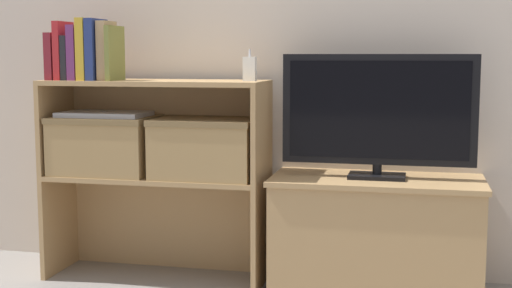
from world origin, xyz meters
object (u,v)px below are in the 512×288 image
at_px(book_maroon, 55,57).
at_px(book_olive, 115,53).
at_px(book_mustard, 87,49).
at_px(storage_basket_right, 206,145).
at_px(laptop, 105,114).
at_px(book_plum, 78,53).
at_px(storage_basket_left, 105,142).
at_px(book_charcoal, 70,58).
at_px(book_navy, 96,50).
at_px(tv, 378,112).
at_px(tv_stand, 376,234).
at_px(book_tan, 107,51).
at_px(book_crimson, 64,51).
at_px(baby_monitor, 250,69).

relative_size(book_maroon, book_olive, 0.88).
height_order(book_mustard, storage_basket_right, book_mustard).
bearing_deg(laptop, book_plum, -154.96).
relative_size(book_mustard, storage_basket_left, 0.60).
distance_m(book_charcoal, book_navy, 0.12).
height_order(tv, book_navy, book_navy).
bearing_deg(laptop, storage_basket_left, 26.57).
height_order(tv_stand, book_charcoal, book_charcoal).
bearing_deg(book_navy, book_maroon, -180.00).
distance_m(tv_stand, book_olive, 1.27).
bearing_deg(book_navy, book_olive, 0.00).
distance_m(tv, book_plum, 1.24).
xyz_separation_m(book_navy, book_tan, (0.04, -0.00, -0.00)).
bearing_deg(book_mustard, book_tan, 0.00).
height_order(tv_stand, book_plum, book_plum).
height_order(book_mustard, book_olive, book_mustard).
distance_m(book_crimson, storage_basket_left, 0.41).
height_order(storage_basket_right, laptop, laptop).
height_order(tv, book_charcoal, book_charcoal).
distance_m(tv, storage_basket_right, 0.70).
relative_size(book_plum, book_olive, 1.02).
distance_m(book_tan, baby_monitor, 0.59).
bearing_deg(storage_basket_left, book_olive, -31.05).
xyz_separation_m(book_maroon, baby_monitor, (0.81, 0.06, -0.05)).
height_order(tv_stand, storage_basket_right, storage_basket_right).
height_order(book_plum, baby_monitor, book_plum).
bearing_deg(tv_stand, book_charcoal, -176.36).
xyz_separation_m(book_tan, book_olive, (0.03, 0.00, -0.01)).
bearing_deg(storage_basket_left, storage_basket_right, 0.00).
relative_size(book_crimson, book_charcoal, 1.32).
xyz_separation_m(book_plum, laptop, (0.09, 0.04, -0.25)).
height_order(book_crimson, book_olive, book_crimson).
distance_m(book_navy, laptop, 0.27).
bearing_deg(book_mustard, book_navy, 0.00).
distance_m(book_crimson, book_charcoal, 0.04).
height_order(book_mustard, laptop, book_mustard).
relative_size(book_plum, book_mustard, 0.89).
relative_size(book_crimson, book_tan, 1.00).
relative_size(book_olive, storage_basket_right, 0.53).
height_order(baby_monitor, storage_basket_right, baby_monitor).
distance_m(book_charcoal, book_tan, 0.16).
xyz_separation_m(book_mustard, baby_monitor, (0.67, 0.06, -0.08)).
bearing_deg(book_mustard, storage_basket_right, 4.98).
height_order(book_crimson, book_plum, book_crimson).
bearing_deg(baby_monitor, tv_stand, 2.47).
bearing_deg(book_tan, storage_basket_left, 130.23).
height_order(tv, laptop, tv).
xyz_separation_m(book_navy, storage_basket_left, (0.01, 0.04, -0.39)).
bearing_deg(tv, book_mustard, -176.21).
xyz_separation_m(book_maroon, book_charcoal, (0.07, 0.00, -0.01)).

